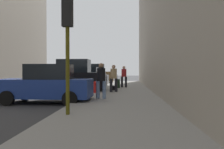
# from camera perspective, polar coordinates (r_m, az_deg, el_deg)

# --- Properties ---
(sidewalk) EXTENTS (4.00, 40.00, 0.15)m
(sidewalk) POSITION_cam_1_polar(r_m,az_deg,el_deg) (12.12, 1.76, -5.85)
(sidewalk) COLOR gray
(sidewalk) RESTS_ON ground_plane
(parked_blue_sedan) EXTENTS (4.24, 2.13, 1.79)m
(parked_blue_sedan) POSITION_cam_1_polar(r_m,az_deg,el_deg) (11.85, -14.77, -2.28)
(parked_blue_sedan) COLOR navy
(parked_blue_sedan) RESTS_ON ground_plane
(parked_black_suv) EXTENTS (4.61, 2.09, 2.25)m
(parked_black_suv) POSITION_cam_1_polar(r_m,az_deg,el_deg) (17.14, -9.14, -0.65)
(parked_black_suv) COLOR black
(parked_black_suv) RESTS_ON ground_plane
(parked_gray_coupe) EXTENTS (4.24, 2.14, 1.79)m
(parked_gray_coupe) POSITION_cam_1_polar(r_m,az_deg,el_deg) (22.73, -6.10, -0.71)
(parked_gray_coupe) COLOR slate
(parked_gray_coupe) RESTS_ON ground_plane
(parked_bronze_suv) EXTENTS (4.65, 2.17, 2.25)m
(parked_bronze_suv) POSITION_cam_1_polar(r_m,az_deg,el_deg) (28.79, -4.15, 0.01)
(parked_bronze_suv) COLOR brown
(parked_bronze_suv) RESTS_ON ground_plane
(fire_hydrant) EXTENTS (0.42, 0.22, 0.70)m
(fire_hydrant) POSITION_cam_1_polar(r_m,az_deg,el_deg) (15.14, -3.85, -2.88)
(fire_hydrant) COLOR red
(fire_hydrant) RESTS_ON sidewalk
(traffic_light) EXTENTS (0.32, 0.32, 3.60)m
(traffic_light) POSITION_cam_1_polar(r_m,az_deg,el_deg) (7.90, -10.13, 10.03)
(traffic_light) COLOR #514C0F
(traffic_light) RESTS_ON sidewalk
(pedestrian_in_red_jacket) EXTENTS (0.51, 0.43, 1.71)m
(pedestrian_in_red_jacket) POSITION_cam_1_polar(r_m,az_deg,el_deg) (20.11, 2.75, -0.20)
(pedestrian_in_red_jacket) COLOR black
(pedestrian_in_red_jacket) RESTS_ON sidewalk
(pedestrian_in_tan_coat) EXTENTS (0.52, 0.45, 1.71)m
(pedestrian_in_tan_coat) POSITION_cam_1_polar(r_m,az_deg,el_deg) (15.71, 0.38, -0.52)
(pedestrian_in_tan_coat) COLOR black
(pedestrian_in_tan_coat) RESTS_ON sidewalk
(pedestrian_in_jeans) EXTENTS (0.52, 0.46, 1.71)m
(pedestrian_in_jeans) POSITION_cam_1_polar(r_m,az_deg,el_deg) (12.05, -2.51, -0.98)
(pedestrian_in_jeans) COLOR #728CB2
(pedestrian_in_jeans) RESTS_ON sidewalk
(rolling_suitcase) EXTENTS (0.44, 0.61, 1.04)m
(rolling_suitcase) POSITION_cam_1_polar(r_m,az_deg,el_deg) (19.40, 1.21, -2.06)
(rolling_suitcase) COLOR black
(rolling_suitcase) RESTS_ON sidewalk
(duffel_bag) EXTENTS (0.32, 0.44, 0.28)m
(duffel_bag) POSITION_cam_1_polar(r_m,az_deg,el_deg) (17.34, 0.16, -3.08)
(duffel_bag) COLOR black
(duffel_bag) RESTS_ON sidewalk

